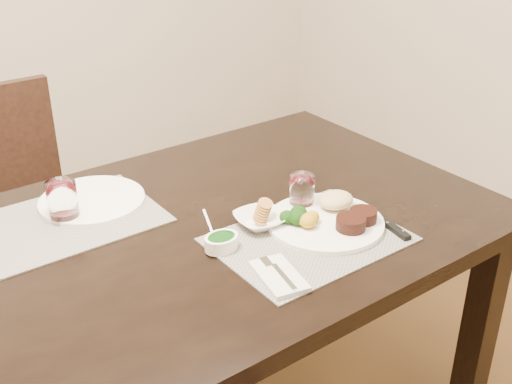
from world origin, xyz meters
TOP-DOWN VIEW (x-y plane):
  - dining_table at (0.00, 0.00)m, footprint 2.00×1.00m
  - chair_far at (0.00, 0.93)m, footprint 0.42×0.42m
  - placemat_near at (0.40, -0.22)m, footprint 0.46×0.34m
  - placemat_far at (-0.05, 0.23)m, footprint 0.46×0.34m
  - dinner_plate at (0.49, -0.20)m, footprint 0.30×0.30m
  - napkin_fork at (0.23, -0.31)m, footprint 0.12×0.17m
  - steak_knife at (0.60, -0.30)m, footprint 0.04×0.25m
  - cracker_bowl at (0.34, -0.09)m, footprint 0.14×0.14m
  - sauce_ramekin at (0.20, -0.13)m, footprint 0.09×0.13m
  - wine_glass_near at (0.49, -0.08)m, footprint 0.07×0.07m
  - far_plate at (0.04, 0.28)m, footprint 0.29×0.29m
  - wine_glass_far at (-0.05, 0.23)m, footprint 0.08×0.08m

SIDE VIEW (x-z plane):
  - chair_far at x=0.00m, z-range 0.05..0.95m
  - dining_table at x=0.00m, z-range 0.29..1.04m
  - placemat_near at x=0.40m, z-range 0.75..0.75m
  - placemat_far at x=-0.05m, z-range 0.75..0.75m
  - steak_knife at x=0.60m, z-range 0.75..0.77m
  - napkin_fork at x=0.23m, z-range 0.75..0.77m
  - far_plate at x=0.04m, z-range 0.75..0.77m
  - dinner_plate at x=0.49m, z-range 0.74..0.80m
  - cracker_bowl at x=0.34m, z-range 0.74..0.80m
  - sauce_ramekin at x=0.20m, z-range 0.74..0.81m
  - wine_glass_near at x=0.49m, z-range 0.75..0.84m
  - wine_glass_far at x=-0.05m, z-range 0.75..0.86m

